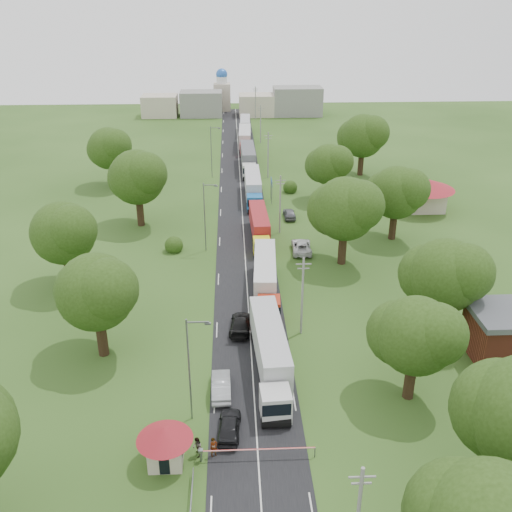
{
  "coord_description": "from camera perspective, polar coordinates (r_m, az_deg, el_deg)",
  "views": [
    {
      "loc": [
        -1.69,
        -58.93,
        33.74
      ],
      "look_at": [
        1.24,
        6.42,
        3.0
      ],
      "focal_mm": 40.0,
      "sensor_mm": 36.0,
      "label": 1
    }
  ],
  "objects": [
    {
      "name": "ground",
      "position": [
        67.93,
        -0.81,
        -4.62
      ],
      "size": [
        260.0,
        260.0,
        0.0
      ],
      "primitive_type": "plane",
      "color": "#2A4818",
      "rests_on": "ground"
    },
    {
      "name": "road",
      "position": [
        85.86,
        -1.23,
        2.02
      ],
      "size": [
        8.0,
        200.0,
        0.04
      ],
      "primitive_type": "cube",
      "color": "black",
      "rests_on": "ground"
    },
    {
      "name": "boom_barrier",
      "position": [
        47.23,
        -1.52,
        -18.91
      ],
      "size": [
        9.22,
        0.35,
        1.18
      ],
      "color": "slate",
      "rests_on": "ground"
    },
    {
      "name": "guard_booth",
      "position": [
        46.68,
        -9.09,
        -17.8
      ],
      "size": [
        4.4,
        4.4,
        3.45
      ],
      "color": "beige",
      "rests_on": "ground"
    },
    {
      "name": "info_sign",
      "position": [
        99.07,
        1.56,
        7.08
      ],
      "size": [
        0.12,
        3.1,
        4.1
      ],
      "color": "slate",
      "rests_on": "ground"
    },
    {
      "name": "pole_1",
      "position": [
        59.94,
        4.66,
        -3.92
      ],
      "size": [
        1.6,
        0.24,
        9.0
      ],
      "color": "gray",
      "rests_on": "ground"
    },
    {
      "name": "pole_2",
      "position": [
        85.35,
        2.43,
        5.24
      ],
      "size": [
        1.6,
        0.24,
        9.0
      ],
      "color": "gray",
      "rests_on": "ground"
    },
    {
      "name": "pole_3",
      "position": [
        112.01,
        1.22,
        10.13
      ],
      "size": [
        1.6,
        0.24,
        9.0
      ],
      "color": "gray",
      "rests_on": "ground"
    },
    {
      "name": "pole_4",
      "position": [
        139.19,
        0.46,
        13.12
      ],
      "size": [
        1.6,
        0.24,
        9.0
      ],
      "color": "gray",
      "rests_on": "ground"
    },
    {
      "name": "pole_5",
      "position": [
        166.64,
        -0.06,
        15.13
      ],
      "size": [
        1.6,
        0.24,
        9.0
      ],
      "color": "gray",
      "rests_on": "ground"
    },
    {
      "name": "lamp_0",
      "position": [
        48.21,
        -6.55,
        -10.81
      ],
      "size": [
        2.03,
        0.22,
        10.0
      ],
      "color": "slate",
      "rests_on": "ground"
    },
    {
      "name": "lamp_1",
      "position": [
        79.21,
        -5.06,
        4.22
      ],
      "size": [
        2.03,
        0.22,
        10.0
      ],
      "color": "slate",
      "rests_on": "ground"
    },
    {
      "name": "lamp_2",
      "position": [
        112.58,
        -4.42,
        10.59
      ],
      "size": [
        2.03,
        0.22,
        10.0
      ],
      "color": "slate",
      "rests_on": "ground"
    },
    {
      "name": "tree_2",
      "position": [
        51.67,
        15.66,
        -7.58
      ],
      "size": [
        8.0,
        8.0,
        10.1
      ],
      "color": "#382616",
      "rests_on": "ground"
    },
    {
      "name": "tree_3",
      "position": [
        61.51,
        18.36,
        -1.75
      ],
      "size": [
        8.8,
        8.8,
        11.07
      ],
      "color": "#382616",
      "rests_on": "ground"
    },
    {
      "name": "tree_4",
      "position": [
        75.24,
        8.87,
        4.73
      ],
      "size": [
        9.6,
        9.6,
        12.05
      ],
      "color": "#382616",
      "rests_on": "ground"
    },
    {
      "name": "tree_5",
      "position": [
        84.89,
        13.85,
        6.22
      ],
      "size": [
        8.8,
        8.8,
        11.07
      ],
      "color": "#382616",
      "rests_on": "ground"
    },
    {
      "name": "tree_6",
      "position": [
        99.32,
        7.29,
        9.11
      ],
      "size": [
        8.0,
        8.0,
        10.1
      ],
      "color": "#382616",
      "rests_on": "ground"
    },
    {
      "name": "tree_7",
      "position": [
        115.04,
        10.62,
        11.74
      ],
      "size": [
        9.6,
        9.6,
        12.05
      ],
      "color": "#382616",
      "rests_on": "ground"
    },
    {
      "name": "tree_10",
      "position": [
        57.36,
        -15.71,
        -3.4
      ],
      "size": [
        8.8,
        8.8,
        11.07
      ],
      "color": "#382616",
      "rests_on": "ground"
    },
    {
      "name": "tree_11",
      "position": [
        72.27,
        -18.72,
        2.25
      ],
      "size": [
        8.8,
        8.8,
        11.07
      ],
      "color": "#382616",
      "rests_on": "ground"
    },
    {
      "name": "tree_12",
      "position": [
        89.16,
        -11.81,
        7.75
      ],
      "size": [
        9.6,
        9.6,
        12.05
      ],
      "color": "#382616",
      "rests_on": "ground"
    },
    {
      "name": "tree_13",
      "position": [
        109.71,
        -14.47,
        10.4
      ],
      "size": [
        8.8,
        8.8,
        11.07
      ],
      "color": "#382616",
      "rests_on": "ground"
    },
    {
      "name": "house_brick",
      "position": [
        62.74,
        24.23,
        -7.03
      ],
      "size": [
        8.6,
        6.6,
        5.2
      ],
      "color": "maroon",
      "rests_on": "ground"
    },
    {
      "name": "house_cream",
      "position": [
        99.09,
        16.32,
        6.46
      ],
      "size": [
        10.08,
        10.08,
        5.8
      ],
      "color": "beige",
      "rests_on": "ground"
    },
    {
      "name": "distant_town",
      "position": [
        171.64,
        -1.8,
        15.01
      ],
      "size": [
        52.0,
        8.0,
        8.0
      ],
      "color": "gray",
      "rests_on": "ground"
    },
    {
      "name": "church",
      "position": [
        179.2,
        -3.41,
        16.03
      ],
      "size": [
        5.0,
        5.0,
        12.3
      ],
      "color": "beige",
      "rests_on": "ground"
    },
    {
      "name": "truck_0",
      "position": [
        55.15,
        1.44,
        -9.61
      ],
      "size": [
        3.42,
        15.65,
        4.32
      ],
      "color": "silver",
      "rests_on": "ground"
    },
    {
      "name": "truck_1",
      "position": [
        68.67,
        0.95,
        -2.16
      ],
      "size": [
        3.27,
        15.11,
        4.17
      ],
      "color": "#AC2A13",
      "rests_on": "ground"
    },
    {
      "name": "truck_2",
      "position": [
        84.0,
        0.36,
        2.99
      ],
      "size": [
        2.69,
        13.82,
        3.82
      ],
      "color": "#F4F61C",
      "rests_on": "ground"
    },
    {
      "name": "truck_3",
      "position": [
        100.69,
        -0.31,
        6.94
      ],
      "size": [
        2.64,
        15.25,
        4.23
      ],
      "color": "#1C65AD",
      "rests_on": "ground"
    },
    {
      "name": "truck_4",
      "position": [
        118.09,
        -0.79,
        9.73
      ],
      "size": [
        2.82,
        15.75,
        4.37
      ],
      "color": "silver",
      "rests_on": "ground"
    },
    {
      "name": "truck_5",
      "position": [
        134.29,
        -1.11,
        11.62
      ],
      "size": [
        3.1,
        15.59,
        4.31
      ],
      "color": "red",
      "rests_on": "ground"
    },
    {
      "name": "truck_6",
      "position": [
        148.42,
        -1.08,
        12.85
      ],
      "size": [
        2.78,
        14.17,
        3.92
      ],
      "color": "#2A7031",
      "rests_on": "ground"
    },
    {
      "name": "car_lane_front",
      "position": [
        49.5,
        -2.69,
        -16.62
      ],
      "size": [
        2.19,
        4.68,
        1.55
      ],
      "primitive_type": "imported",
      "rotation": [
        0.0,
        0.0,
        3.06
      ],
      "color": "black",
      "rests_on": "ground"
    },
    {
      "name": "car_lane_mid",
      "position": [
        53.56,
        -3.51,
        -12.84
      ],
      "size": [
        1.83,
        4.94,
        1.62
      ],
      "primitive_type": "imported",
      "rotation": [
        0.0,
        0.0,
        3.17
      ],
      "color": "#A8ACB1",
      "rests_on": "ground"
    },
    {
      "name": "car_lane_rear",
      "position": [
        62.25,
        -1.55,
        -6.81
      ],
      "size": [
        2.71,
        5.57,
        1.56
      ],
      "primitive_type": "imported",
      "rotation": [
        0.0,
        0.0,
        3.04
      ],
      "color": "black",
      "rests_on": "ground"
    },
    {
      "name": "car_verge_near",
      "position": [
        80.55,
        4.57,
        0.95
      ],
      "size": [
        2.94,
        5.89,
        1.6
      ],
      "primitive_type": "imported",
      "rotation": [
        0.0,
        0.0,
        3.09
      ],
      "color": "silver",
      "rests_on": "ground"
    },
    {
      "name": "car_verge_far",
      "position": [
        92.58,
        3.37,
        4.26
      ],
      "size": [
        1.9,
        4.55,
        1.54
      ],
      "primitive_type": "imported",
      "rotation": [
        0.0,
        0.0,
        3.16
      ],
      "color": "slate",
      "rests_on": "ground"
    },
    {
      "name": "pedestrian_near",
      "position": [
        47.64,
        -4.25,
        -18.55
      ],
      "size": [
        0.75,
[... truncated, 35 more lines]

